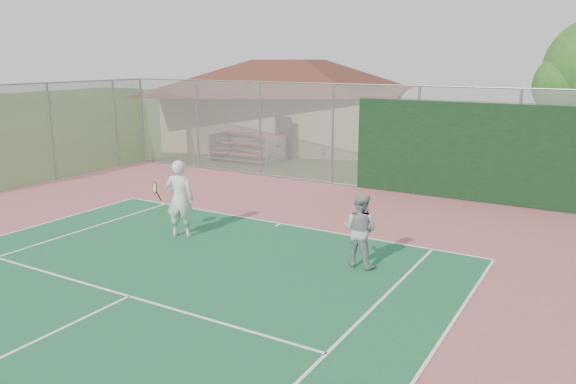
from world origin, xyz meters
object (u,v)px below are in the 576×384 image
(clubhouse, at_px, (289,94))
(player_white_front, at_px, (180,199))
(player_grey_back, at_px, (360,231))
(bleachers, at_px, (247,147))

(clubhouse, xyz_separation_m, player_white_front, (5.25, -14.34, -1.61))
(player_white_front, relative_size, player_grey_back, 1.20)
(clubhouse, distance_m, player_grey_back, 17.26)
(bleachers, bearing_deg, clubhouse, 93.61)
(player_grey_back, bearing_deg, clubhouse, -51.14)
(clubhouse, relative_size, bleachers, 4.29)
(player_white_front, distance_m, player_grey_back, 4.68)
(clubhouse, relative_size, player_white_front, 7.00)
(bleachers, distance_m, player_white_front, 10.73)
(bleachers, bearing_deg, player_grey_back, -48.94)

